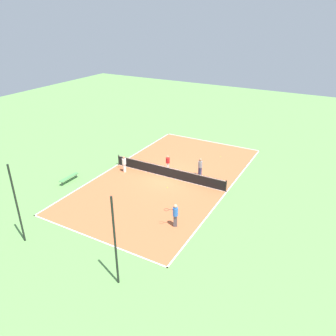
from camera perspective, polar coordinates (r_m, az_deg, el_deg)
The scene contains 12 objects.
ground_plane at distance 28.94m, azimuth -0.00°, elevation -1.61°, with size 80.00×80.00×0.00m, color #60934C.
court_surface at distance 28.94m, azimuth -0.00°, elevation -1.59°, with size 11.01×20.00×0.02m.
tennis_net at distance 28.71m, azimuth -0.00°, elevation -0.66°, with size 10.81×0.10×1.00m.
bench at distance 29.29m, azimuth -16.87°, elevation -1.59°, with size 0.36×2.00×0.45m.
player_near_white at distance 29.79m, azimuth -7.66°, elevation 0.87°, with size 0.96×0.80×1.52m.
player_coach_red at distance 29.93m, azimuth -0.04°, elevation 1.07°, with size 0.48×0.48×1.42m.
player_near_blue at distance 22.08m, azimuth 1.26°, elevation -7.97°, with size 0.98×0.74×1.73m.
player_baseline_gray at distance 28.81m, azimuth 5.63°, elevation 0.34°, with size 0.49×0.49×1.70m.
tennis_ball_left_sideline at distance 33.35m, azimuth 9.17°, elevation 1.97°, with size 0.07×0.07×0.07m, color #CCE033.
tennis_ball_far_baseline at distance 27.16m, azimuth -0.12°, elevation -3.42°, with size 0.07×0.07×0.07m, color #CCE033.
fence_post_back_left at distance 17.16m, azimuth -9.20°, elevation -12.66°, with size 0.12×0.12×5.38m.
fence_post_back_right at distance 21.88m, azimuth -24.84°, elevation -5.81°, with size 0.12×0.12×5.38m.
Camera 1 is at (-12.48, 22.54, 13.20)m, focal length 35.00 mm.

